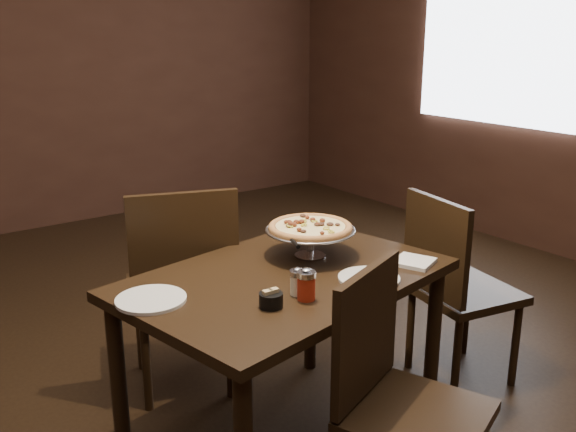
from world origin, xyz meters
TOP-DOWN VIEW (x-y plane):
  - room at (0.06, 0.03)m, footprint 6.04×7.04m
  - dining_table at (0.08, -0.06)m, footprint 1.30×0.98m
  - pizza_stand at (0.27, 0.04)m, footprint 0.36×0.36m
  - parmesan_shaker at (0.00, -0.23)m, footprint 0.06×0.06m
  - pepper_flake_shaker at (0.00, -0.28)m, footprint 0.06×0.06m
  - packet_caddy at (-0.13, -0.26)m, footprint 0.08×0.08m
  - napkin_stack at (0.54, -0.26)m, footprint 0.18×0.18m
  - plate_left at (-0.42, 0.02)m, footprint 0.24×0.24m
  - plate_near at (0.29, -0.28)m, footprint 0.22×0.22m
  - serving_spatula at (0.11, -0.07)m, footprint 0.12×0.12m
  - chair_far at (-0.05, 0.54)m, footprint 0.58×0.58m
  - chair_near at (0.13, -0.60)m, footprint 0.54×0.54m
  - chair_side at (0.99, -0.11)m, footprint 0.50×0.50m

SIDE VIEW (x-z plane):
  - chair_near at x=0.13m, z-range 0.04..0.93m
  - chair_side at x=0.99m, z-range 0.04..0.95m
  - chair_far at x=-0.05m, z-range 0.05..1.02m
  - dining_table at x=0.08m, z-range 0.27..1.01m
  - plate_near at x=0.29m, z-range 0.73..0.75m
  - plate_left at x=-0.42m, z-range 0.73..0.75m
  - napkin_stack at x=0.54m, z-range 0.73..0.75m
  - packet_caddy at x=-0.13m, z-range 0.73..0.79m
  - parmesan_shaker at x=0.00m, z-range 0.73..0.83m
  - pepper_flake_shaker at x=0.00m, z-range 0.73..0.84m
  - serving_spatula at x=0.11m, z-range 0.84..0.86m
  - pizza_stand at x=0.27m, z-range 0.78..0.93m
  - room at x=0.06m, z-range -0.02..2.82m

